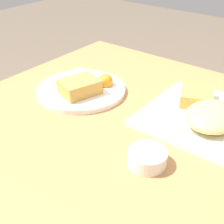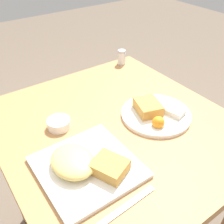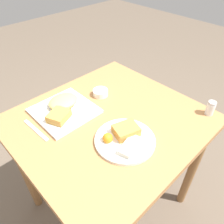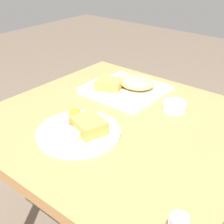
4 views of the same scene
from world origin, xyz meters
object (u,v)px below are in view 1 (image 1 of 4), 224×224
Objects in this scene: plate_square_near at (204,114)px; sauce_ramekin at (147,157)px; plate_oval_far at (82,88)px; butter_knife at (219,93)px.

plate_square_near is 0.22m from sauce_ramekin.
plate_oval_far reaches higher than butter_knife.
plate_oval_far is 1.40× the size of butter_knife.
plate_oval_far is 0.35m from sauce_ramekin.
sauce_ramekin is at bearing -114.78° from plate_oval_far.
sauce_ramekin is at bearing 87.24° from butter_knife.
plate_square_near reaches higher than butter_knife.
sauce_ramekin is at bearing 173.52° from plate_square_near.
plate_square_near reaches higher than plate_oval_far.
sauce_ramekin is (-0.15, -0.32, 0.00)m from plate_oval_far.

